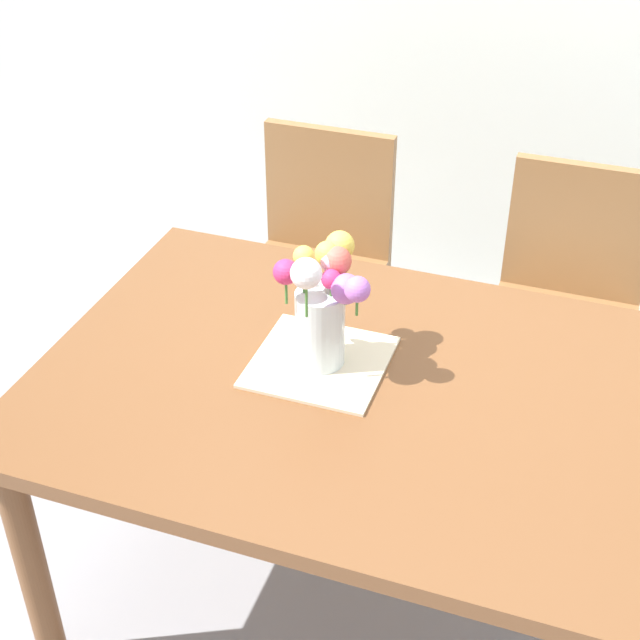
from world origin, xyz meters
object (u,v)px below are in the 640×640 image
dining_table (354,412)px  flower_vase (324,300)px  chair_left (318,253)px  chair_right (567,297)px

dining_table → flower_vase: flower_vase is taller
chair_left → flower_vase: size_ratio=2.87×
chair_left → flower_vase: 0.94m
dining_table → chair_left: chair_left is taller
chair_right → flower_vase: bearing=59.3°
dining_table → flower_vase: 0.28m
chair_right → flower_vase: (-0.48, -0.81, 0.38)m
dining_table → chair_right: (0.39, 0.85, -0.12)m
dining_table → flower_vase: bearing=154.2°
chair_left → dining_table: bearing=114.7°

